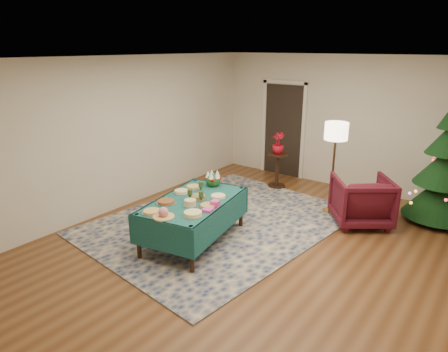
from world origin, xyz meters
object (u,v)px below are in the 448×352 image
Objects in this scene: side_table at (277,171)px; potted_plant at (278,148)px; gift_box at (215,204)px; christmas_tree at (445,169)px; buffet_table at (194,208)px; floor_lamp at (336,137)px; armchair at (362,198)px.

potted_plant is at bearing 0.00° from side_table.
potted_plant is (0.00, 0.00, 0.50)m from side_table.
gift_box is 3.88m from christmas_tree.
floor_lamp is at bearing 62.86° from buffet_table.
armchair is 2.03× the size of potted_plant.
buffet_table is at bearing -132.63° from christmas_tree.
potted_plant is (-0.66, 2.93, 0.12)m from gift_box.
gift_box reaches higher than buffet_table.
floor_lamp is (-0.60, 0.16, 0.93)m from armchair.
buffet_table is 4.16m from christmas_tree.
buffet_table is at bearing -117.14° from floor_lamp.
potted_plant is at bearing 157.68° from floor_lamp.
side_table is (-0.24, 2.92, -0.19)m from buffet_table.
gift_box is 0.07× the size of floor_lamp.
side_table is at bearing 94.66° from buffet_table.
gift_box is at bearing -127.97° from christmas_tree.
buffet_table is 2.12× the size of armchair.
side_table is 0.35× the size of christmas_tree.
christmas_tree is (2.39, 3.06, 0.20)m from gift_box.
gift_box is at bearing 20.95° from armchair.
christmas_tree is at bearing 24.00° from floor_lamp.
buffet_table is 17.53× the size of gift_box.
gift_box is 0.25× the size of potted_plant.
floor_lamp is at bearing -156.00° from christmas_tree.
christmas_tree is at bearing 2.44° from side_table.
armchair is at bearing -15.28° from floor_lamp.
floor_lamp is 3.66× the size of potted_plant.
armchair is 0.44× the size of christmas_tree.
christmas_tree is (2.80, 3.05, 0.38)m from buffet_table.
gift_box is 0.05× the size of christmas_tree.
side_table is (-1.43, 0.59, -1.03)m from floor_lamp.
potted_plant reaches higher than gift_box.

